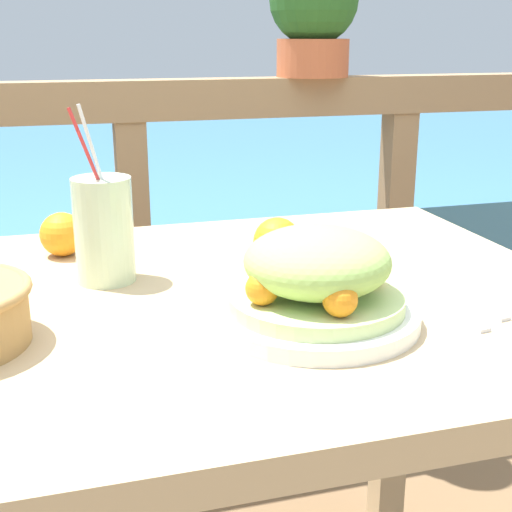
% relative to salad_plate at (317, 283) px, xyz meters
% --- Properties ---
extents(patio_table, '(1.07, 0.78, 0.73)m').
position_rel_salad_plate_xyz_m(patio_table, '(-0.12, 0.13, -0.16)').
color(patio_table, tan).
rests_on(patio_table, ground_plane).
extents(railing_fence, '(2.80, 0.08, 0.97)m').
position_rel_salad_plate_xyz_m(railing_fence, '(-0.12, 0.89, -0.11)').
color(railing_fence, '#937551').
rests_on(railing_fence, ground_plane).
extents(sea_backdrop, '(12.00, 4.00, 0.50)m').
position_rel_salad_plate_xyz_m(sea_backdrop, '(-0.12, 3.39, -0.54)').
color(sea_backdrop, teal).
rests_on(sea_backdrop, ground_plane).
extents(salad_plate, '(0.25, 0.25, 0.12)m').
position_rel_salad_plate_xyz_m(salad_plate, '(0.00, 0.00, 0.00)').
color(salad_plate, white).
rests_on(salad_plate, patio_table).
extents(drink_glass, '(0.08, 0.08, 0.25)m').
position_rel_salad_plate_xyz_m(drink_glass, '(-0.23, 0.23, 0.02)').
color(drink_glass, beige).
rests_on(drink_glass, patio_table).
extents(potted_plant, '(0.21, 0.21, 0.28)m').
position_rel_salad_plate_xyz_m(potted_plant, '(0.32, 0.89, 0.34)').
color(potted_plant, '#B75B38').
rests_on(potted_plant, railing_fence).
extents(fork, '(0.05, 0.18, 0.00)m').
position_rel_salad_plate_xyz_m(fork, '(0.17, 0.00, -0.05)').
color(fork, silver).
rests_on(fork, patio_table).
extents(knife, '(0.05, 0.18, 0.00)m').
position_rel_salad_plate_xyz_m(knife, '(0.21, 0.03, -0.05)').
color(knife, silver).
rests_on(knife, patio_table).
extents(orange_near_basket, '(0.07, 0.07, 0.07)m').
position_rel_salad_plate_xyz_m(orange_near_basket, '(0.03, 0.23, -0.01)').
color(orange_near_basket, orange).
rests_on(orange_near_basket, patio_table).
extents(orange_near_glass, '(0.07, 0.07, 0.07)m').
position_rel_salad_plate_xyz_m(orange_near_glass, '(-0.29, 0.37, -0.02)').
color(orange_near_glass, orange).
rests_on(orange_near_glass, patio_table).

